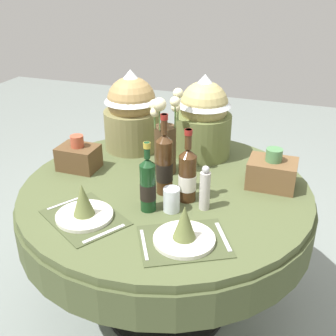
% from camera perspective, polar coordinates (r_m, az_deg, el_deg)
% --- Properties ---
extents(ground, '(8.00, 8.00, 0.00)m').
position_cam_1_polar(ground, '(2.47, -0.28, -17.92)').
color(ground, gray).
extents(dining_table, '(1.41, 1.41, 0.75)m').
position_cam_1_polar(dining_table, '(2.08, -0.32, -5.56)').
color(dining_table, '#4C5633').
rests_on(dining_table, ground).
extents(place_setting_left, '(0.43, 0.40, 0.16)m').
position_cam_1_polar(place_setting_left, '(1.79, -11.35, -5.40)').
color(place_setting_left, '#41492B').
rests_on(place_setting_left, dining_table).
extents(place_setting_right, '(0.42, 0.39, 0.16)m').
position_cam_1_polar(place_setting_right, '(1.62, 2.24, -8.60)').
color(place_setting_right, '#41492B').
rests_on(place_setting_right, dining_table).
extents(flower_vase, '(0.16, 0.21, 0.42)m').
position_cam_1_polar(flower_vase, '(2.07, -0.37, 3.90)').
color(flower_vase, '#47331E').
rests_on(flower_vase, dining_table).
extents(wine_bottle_left, '(0.08, 0.08, 0.34)m').
position_cam_1_polar(wine_bottle_left, '(1.85, 2.65, -0.89)').
color(wine_bottle_left, '#422814').
rests_on(wine_bottle_left, dining_table).
extents(wine_bottle_centre, '(0.08, 0.08, 0.38)m').
position_cam_1_polar(wine_bottle_centre, '(1.90, -0.49, 0.54)').
color(wine_bottle_centre, '#422814').
rests_on(wine_bottle_centre, dining_table).
extents(wine_bottle_right, '(0.07, 0.07, 0.31)m').
position_cam_1_polar(wine_bottle_right, '(1.78, -2.69, -2.27)').
color(wine_bottle_right, '#143819').
rests_on(wine_bottle_right, dining_table).
extents(tumbler_near_right, '(0.07, 0.07, 0.11)m').
position_cam_1_polar(tumbler_near_right, '(1.80, 0.48, -4.31)').
color(tumbler_near_right, silver).
rests_on(tumbler_near_right, dining_table).
extents(pepper_mill, '(0.05, 0.05, 0.21)m').
position_cam_1_polar(pepper_mill, '(1.80, 5.02, -2.87)').
color(pepper_mill, '#B7B2AD').
rests_on(pepper_mill, dining_table).
extents(gift_tub_back_left, '(0.32, 0.32, 0.45)m').
position_cam_1_polar(gift_tub_back_left, '(2.36, -4.94, 8.10)').
color(gift_tub_back_left, olive).
rests_on(gift_tub_back_left, dining_table).
extents(gift_tub_back_centre, '(0.30, 0.30, 0.45)m').
position_cam_1_polar(gift_tub_back_centre, '(2.26, 4.87, 7.32)').
color(gift_tub_back_centre, olive).
rests_on(gift_tub_back_centre, dining_table).
extents(woven_basket_side_left, '(0.20, 0.15, 0.18)m').
position_cam_1_polar(woven_basket_side_left, '(2.20, -12.03, 1.53)').
color(woven_basket_side_left, brown).
rests_on(woven_basket_side_left, dining_table).
extents(woven_basket_side_right, '(0.22, 0.17, 0.19)m').
position_cam_1_polar(woven_basket_side_right, '(2.05, 13.91, -0.56)').
color(woven_basket_side_right, brown).
rests_on(woven_basket_side_right, dining_table).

